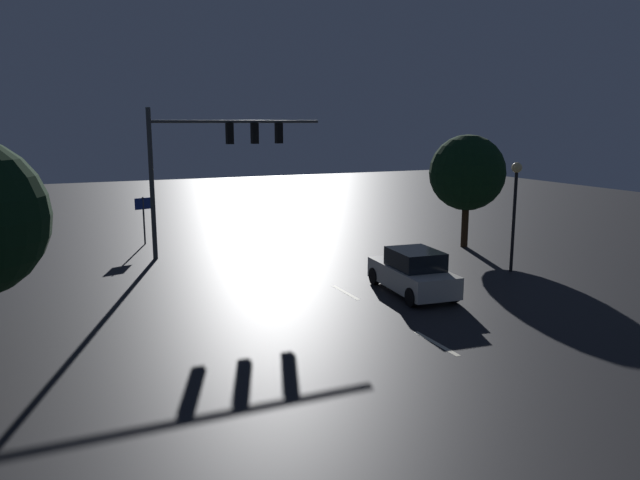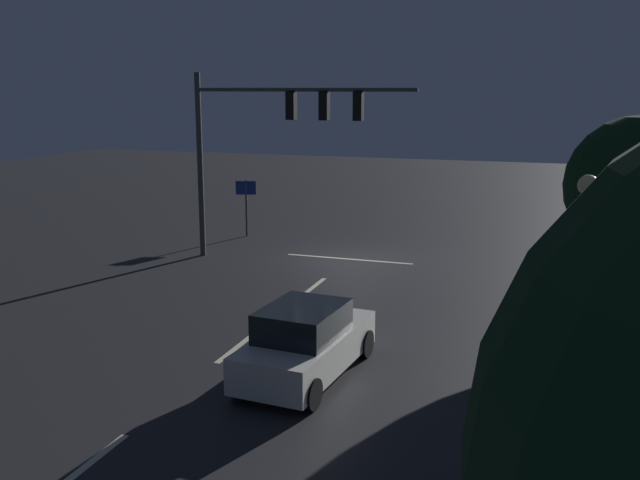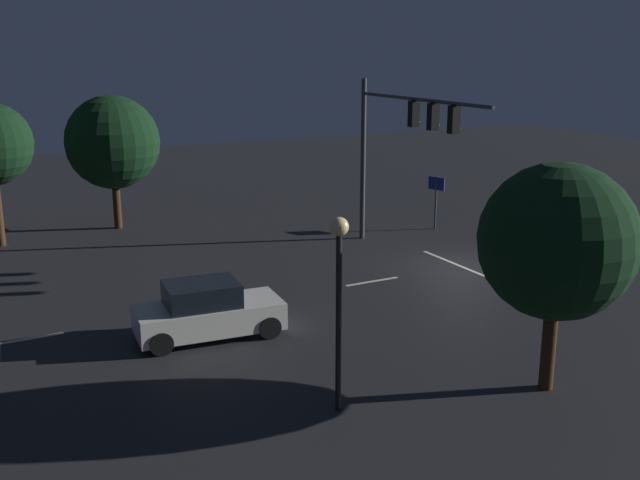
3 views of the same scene
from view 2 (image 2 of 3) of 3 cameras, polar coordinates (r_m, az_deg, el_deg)
The scene contains 10 objects.
ground_plane at distance 27.33m, azimuth 2.26°, elevation -1.59°, with size 80.00×80.00×0.00m, color #232326.
traffic_signal_assembly at distance 26.44m, azimuth -3.83°, elevation 9.08°, with size 8.50×0.47×7.04m.
lane_dash_far at distance 23.65m, azimuth -0.50°, elevation -3.75°, with size 2.20×0.16×0.01m, color beige.
lane_dash_mid at distance 18.37m, azimuth -6.74°, elevation -8.57°, with size 2.20×0.16×0.01m, color beige.
lane_dash_near at distance 13.70m, azimuth -18.00°, elevation -16.67°, with size 2.20×0.16×0.01m, color beige.
stop_bar at distance 27.43m, azimuth 2.32°, elevation -1.53°, with size 5.00×0.16×0.01m, color beige.
car_approaching at distance 16.31m, azimuth -1.15°, elevation -8.24°, with size 2.22×4.49×1.70m.
street_lamp_left_kerb at distance 15.92m, azimuth 20.41°, elevation -0.02°, with size 0.44×0.44×4.71m.
route_sign at distance 31.52m, azimuth -5.95°, elevation 3.56°, with size 0.88×0.32×2.52m.
tree_left_far at distance 21.08m, azimuth 24.09°, elevation 3.89°, with size 3.85×3.85×5.78m.
Camera 2 is at (-7.50, 25.48, 6.46)m, focal length 39.90 mm.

